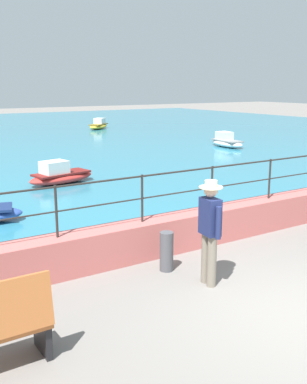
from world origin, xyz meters
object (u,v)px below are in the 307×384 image
(person_walking, at_px, (210,227))
(boat_1, at_px, (60,175))
(boat_4, at_px, (99,125))
(bollard, at_px, (167,251))
(boat_2, at_px, (226,142))

(person_walking, height_order, boat_1, person_walking)
(boat_4, bearing_deg, bollard, -113.32)
(person_walking, bearing_deg, bollard, 107.33)
(boat_4, bearing_deg, boat_1, -119.74)
(boat_1, height_order, boat_4, same)
(boat_1, relative_size, boat_2, 1.03)
(boat_2, bearing_deg, bollard, -135.11)
(person_walking, bearing_deg, boat_4, 67.91)
(boat_2, bearing_deg, boat_4, 95.92)
(person_walking, relative_size, boat_4, 0.75)
(person_walking, distance_m, bollard, 1.08)
(boat_2, relative_size, boat_4, 1.02)
(bollard, height_order, boat_4, boat_4)
(bollard, distance_m, boat_1, 7.75)
(person_walking, relative_size, boat_1, 0.72)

